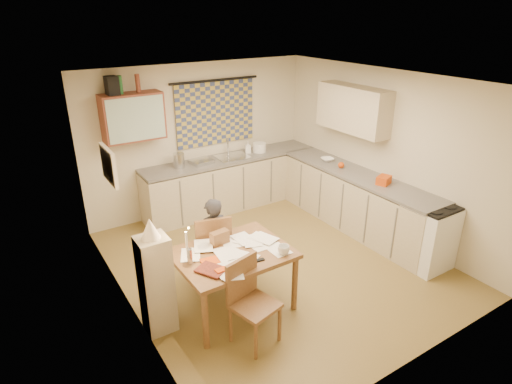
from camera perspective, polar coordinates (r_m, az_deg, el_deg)
floor at (r=6.10m, az=2.50°, el=-9.38°), size 4.00×4.50×0.02m
ceiling at (r=5.20m, az=2.99°, el=14.74°), size 4.00×4.50×0.02m
wall_back at (r=7.38m, az=-7.52°, el=7.11°), size 4.00×0.02×2.50m
wall_front at (r=4.09m, az=21.48°, el=-8.23°), size 4.00×0.02×2.50m
wall_left at (r=4.75m, az=-17.56°, el=-3.18°), size 0.02×4.50×2.50m
wall_right at (r=6.82m, az=16.70°, el=4.98°), size 0.02×4.50×2.50m
window_blind at (r=7.38m, az=-5.41°, el=10.40°), size 1.45×0.03×1.05m
curtain_rod at (r=7.26m, az=-5.50°, el=14.61°), size 1.60×0.04×0.04m
wall_cabinet at (r=6.69m, az=-16.10°, el=9.59°), size 0.90×0.34×0.70m
wall_cabinet_glass at (r=6.53m, az=-15.64°, el=9.33°), size 0.84×0.02×0.64m
upper_cabinet_right at (r=6.90m, az=12.83°, el=10.75°), size 0.34×1.30×0.70m
framed_print at (r=4.95m, az=-19.05°, el=3.38°), size 0.04×0.50×0.40m
print_canvas at (r=4.95m, az=-18.77°, el=3.43°), size 0.01×0.42×0.32m
counter_back at (r=7.59m, az=-2.85°, el=1.37°), size 3.30×0.62×0.92m
counter_right at (r=7.00m, az=13.16°, el=-1.20°), size 0.62×2.95×0.92m
stove at (r=6.25m, az=21.92°, el=-5.46°), size 0.58×0.58×0.91m
sink at (r=7.43m, az=-3.11°, el=4.39°), size 0.57×0.48×0.10m
tap at (r=7.53m, az=-3.76°, el=6.07°), size 0.03×0.03×0.28m
dish_rack at (r=7.15m, az=-7.31°, el=4.06°), size 0.39×0.34×0.06m
kettle at (r=6.97m, az=-10.25°, el=4.15°), size 0.23×0.23×0.24m
mixing_bowl at (r=7.67m, az=0.46°, el=5.96°), size 0.28×0.28×0.16m
soap_bottle at (r=7.59m, az=-1.08°, el=5.98°), size 0.16×0.16×0.21m
bowl at (r=7.30m, az=9.50°, el=4.30°), size 0.30×0.30×0.05m
orange_bag at (r=6.50m, az=16.67°, el=1.53°), size 0.26×0.23×0.12m
fruit_orange at (r=7.00m, az=11.29°, el=3.54°), size 0.10×0.10×0.10m
speaker at (r=6.54m, az=-18.67°, el=13.30°), size 0.17×0.21×0.26m
bottle_green at (r=6.56m, az=-17.68°, el=13.46°), size 0.08×0.08×0.26m
bottle_brown at (r=6.64m, az=-15.50°, el=13.80°), size 0.09×0.09×0.26m
dining_table at (r=5.08m, az=-3.10°, el=-11.58°), size 1.29×0.99×0.75m
chair_far at (r=5.58m, az=-5.87°, el=-9.06°), size 0.54×0.54×0.98m
chair_near at (r=4.67m, az=-0.30°, el=-16.42°), size 0.52×0.52×0.94m
person at (r=5.41m, az=-5.74°, el=-6.66°), size 0.45×0.32×1.18m
shelf_stand at (r=4.78m, az=-13.15°, el=-11.97°), size 0.32×0.30×1.14m
lampshade at (r=4.43m, az=-13.94°, el=-4.74°), size 0.20×0.20×0.22m
letter_rack at (r=5.01m, az=-4.87°, el=-6.08°), size 0.23×0.12×0.16m
mug at (r=4.82m, az=3.70°, el=-7.70°), size 0.14×0.14×0.10m
magazine at (r=4.48m, az=-6.79°, el=-11.00°), size 0.48×0.49×0.03m
book at (r=4.64m, az=-7.07°, el=-9.75°), size 0.26×0.31×0.02m
orange_box at (r=4.53m, az=-4.69°, el=-10.44°), size 0.12×0.09×0.04m
eyeglasses at (r=4.70m, az=0.35°, el=-9.09°), size 0.13×0.06×0.02m
candle_holder at (r=4.67m, az=-8.83°, el=-8.49°), size 0.08×0.08×0.18m
candle at (r=4.56m, az=-9.26°, el=-6.47°), size 0.02×0.02×0.22m
candle_flame at (r=4.54m, az=-8.98°, el=-4.78°), size 0.02×0.02×0.02m
papers at (r=4.90m, az=-2.25°, el=-7.65°), size 1.19×1.00×0.03m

